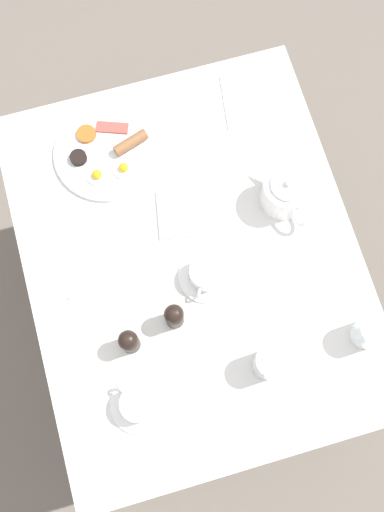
# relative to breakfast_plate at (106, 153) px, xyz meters

# --- Properties ---
(ground_plane) EXTENTS (8.00, 8.00, 0.00)m
(ground_plane) POSITION_rel_breakfast_plate_xyz_m (-0.14, 0.34, -0.76)
(ground_plane) COLOR #70665B
(table) EXTENTS (0.84, 1.05, 0.75)m
(table) POSITION_rel_breakfast_plate_xyz_m (-0.14, 0.34, -0.09)
(table) COLOR silver
(table) RESTS_ON ground_plane
(breakfast_plate) EXTENTS (0.27, 0.27, 0.04)m
(breakfast_plate) POSITION_rel_breakfast_plate_xyz_m (0.00, 0.00, 0.00)
(breakfast_plate) COLOR white
(breakfast_plate) RESTS_ON table
(teapot_near) EXTENTS (0.12, 0.20, 0.12)m
(teapot_near) POSITION_rel_breakfast_plate_xyz_m (-0.41, 0.25, 0.04)
(teapot_near) COLOR white
(teapot_near) RESTS_ON table
(teacup_with_saucer_left) EXTENTS (0.14, 0.14, 0.06)m
(teacup_with_saucer_left) POSITION_rel_breakfast_plate_xyz_m (-0.16, 0.39, 0.02)
(teacup_with_saucer_left) COLOR white
(teacup_with_saucer_left) RESTS_ON table
(teacup_with_saucer_right) EXTENTS (0.14, 0.14, 0.06)m
(teacup_with_saucer_right) POSITION_rel_breakfast_plate_xyz_m (0.08, 0.65, 0.02)
(teacup_with_saucer_right) COLOR white
(teacup_with_saucer_right) RESTS_ON table
(water_glass_tall) EXTENTS (0.07, 0.07, 0.10)m
(water_glass_tall) POSITION_rel_breakfast_plate_xyz_m (-0.49, 0.64, 0.04)
(water_glass_tall) COLOR white
(water_glass_tall) RESTS_ON table
(water_glass_short) EXTENTS (0.07, 0.07, 0.10)m
(water_glass_short) POSITION_rel_breakfast_plate_xyz_m (-0.24, 0.65, 0.04)
(water_glass_short) COLOR white
(water_glass_short) RESTS_ON table
(pepper_grinder) EXTENTS (0.05, 0.05, 0.11)m
(pepper_grinder) POSITION_rel_breakfast_plate_xyz_m (-0.06, 0.48, 0.05)
(pepper_grinder) COLOR black
(pepper_grinder) RESTS_ON table
(salt_grinder) EXTENTS (0.05, 0.05, 0.11)m
(salt_grinder) POSITION_rel_breakfast_plate_xyz_m (0.06, 0.51, 0.05)
(salt_grinder) COLOR black
(salt_grinder) RESTS_ON table
(napkin_folded) EXTENTS (0.11, 0.15, 0.01)m
(napkin_folded) POSITION_rel_breakfast_plate_xyz_m (-0.13, 0.21, -0.00)
(napkin_folded) COLOR white
(napkin_folded) RESTS_ON table
(fork_by_plate) EXTENTS (0.04, 0.16, 0.00)m
(fork_by_plate) POSITION_rel_breakfast_plate_xyz_m (-0.35, -0.06, -0.01)
(fork_by_plate) COLOR silver
(fork_by_plate) RESTS_ON table
(knife_by_plate) EXTENTS (0.19, 0.13, 0.00)m
(knife_by_plate) POSITION_rel_breakfast_plate_xyz_m (0.10, 0.30, -0.01)
(knife_by_plate) COLOR silver
(knife_by_plate) RESTS_ON table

